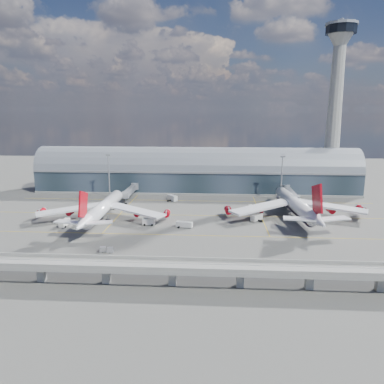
# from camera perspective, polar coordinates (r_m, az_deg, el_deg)

# --- Properties ---
(ground) EXTENTS (500.00, 500.00, 0.00)m
(ground) POSITION_cam_1_polar(r_m,az_deg,el_deg) (165.91, -0.80, -5.46)
(ground) COLOR #474744
(ground) RESTS_ON ground
(taxi_lines) EXTENTS (200.00, 80.12, 0.01)m
(taxi_lines) POSITION_cam_1_polar(r_m,az_deg,el_deg) (187.01, -0.28, -3.38)
(taxi_lines) COLOR gold
(taxi_lines) RESTS_ON ground
(terminal) EXTENTS (200.00, 30.00, 28.00)m
(terminal) POSITION_cam_1_polar(r_m,az_deg,el_deg) (239.00, 0.64, 2.89)
(terminal) COLOR #1F2C34
(terminal) RESTS_ON ground
(control_tower) EXTENTS (19.00, 19.00, 103.00)m
(control_tower) POSITION_cam_1_polar(r_m,az_deg,el_deg) (251.10, 20.93, 11.79)
(control_tower) COLOR gray
(control_tower) RESTS_ON ground
(guideway) EXTENTS (220.00, 8.50, 7.20)m
(guideway) POSITION_cam_1_polar(r_m,az_deg,el_deg) (112.82, -3.02, -11.49)
(guideway) COLOR gray
(guideway) RESTS_ON ground
(floodlight_mast_left) EXTENTS (3.00, 0.70, 25.70)m
(floodlight_mast_left) POSITION_cam_1_polar(r_m,az_deg,el_deg) (224.48, -12.54, 2.56)
(floodlight_mast_left) COLOR gray
(floodlight_mast_left) RESTS_ON ground
(floodlight_mast_right) EXTENTS (3.00, 0.70, 25.70)m
(floodlight_mast_right) POSITION_cam_1_polar(r_m,az_deg,el_deg) (218.90, 13.51, 2.27)
(floodlight_mast_right) COLOR gray
(floodlight_mast_right) RESTS_ON ground
(airliner_left) EXTENTS (63.31, 66.46, 20.31)m
(airliner_left) POSITION_cam_1_polar(r_m,az_deg,el_deg) (179.87, -13.53, -2.47)
(airliner_left) COLOR white
(airliner_left) RESTS_ON ground
(airliner_right) EXTENTS (68.65, 71.78, 22.76)m
(airliner_right) POSITION_cam_1_polar(r_m,az_deg,el_deg) (186.15, 15.60, -2.05)
(airliner_right) COLOR white
(airliner_right) RESTS_ON ground
(jet_bridge_left) EXTENTS (4.40, 28.00, 7.25)m
(jet_bridge_left) POSITION_cam_1_polar(r_m,az_deg,el_deg) (220.99, -9.30, 0.31)
(jet_bridge_left) COLOR gray
(jet_bridge_left) RESTS_ON ground
(jet_bridge_right) EXTENTS (4.40, 32.00, 7.25)m
(jet_bridge_right) POSITION_cam_1_polar(r_m,az_deg,el_deg) (217.66, 14.74, -0.12)
(jet_bridge_right) COLOR gray
(jet_bridge_right) RESTS_ON ground
(service_truck_0) EXTENTS (2.84, 7.20, 2.93)m
(service_truck_0) POSITION_cam_1_polar(r_m,az_deg,el_deg) (177.09, -18.84, -4.47)
(service_truck_0) COLOR silver
(service_truck_0) RESTS_ON ground
(service_truck_1) EXTENTS (5.47, 2.76, 3.16)m
(service_truck_1) POSITION_cam_1_polar(r_m,az_deg,el_deg) (170.13, -6.60, -4.53)
(service_truck_1) COLOR silver
(service_truck_1) RESTS_ON ground
(service_truck_2) EXTENTS (7.52, 3.42, 2.63)m
(service_truck_2) POSITION_cam_1_polar(r_m,az_deg,el_deg) (165.81, -1.18, -4.98)
(service_truck_2) COLOR silver
(service_truck_2) RESTS_ON ground
(service_truck_3) EXTENTS (6.33, 6.72, 3.23)m
(service_truck_3) POSITION_cam_1_polar(r_m,az_deg,el_deg) (178.06, 9.81, -3.84)
(service_truck_3) COLOR silver
(service_truck_3) RESTS_ON ground
(service_truck_4) EXTENTS (2.79, 4.71, 2.57)m
(service_truck_4) POSITION_cam_1_polar(r_m,az_deg,el_deg) (196.28, 8.95, -2.38)
(service_truck_4) COLOR silver
(service_truck_4) RESTS_ON ground
(service_truck_5) EXTENTS (6.51, 6.78, 3.29)m
(service_truck_5) POSITION_cam_1_polar(r_m,az_deg,el_deg) (213.60, -3.02, -0.92)
(service_truck_5) COLOR silver
(service_truck_5) RESTS_ON ground
(cargo_train_0) EXTENTS (5.63, 2.67, 1.84)m
(cargo_train_0) POSITION_cam_1_polar(r_m,az_deg,el_deg) (141.69, -12.92, -8.58)
(cargo_train_0) COLOR gray
(cargo_train_0) RESTS_ON ground
(cargo_train_1) EXTENTS (10.29, 4.22, 1.70)m
(cargo_train_1) POSITION_cam_1_polar(r_m,az_deg,el_deg) (129.77, 16.18, -10.81)
(cargo_train_1) COLOR gray
(cargo_train_1) RESTS_ON ground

